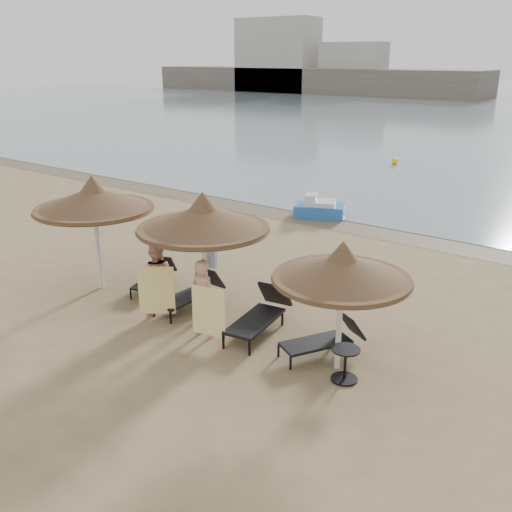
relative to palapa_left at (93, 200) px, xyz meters
The scene contains 19 objects.
ground 4.08m from the palapa_left, ahead, with size 160.00×160.00×0.00m, color #947A4F.
wet_sand_strip 10.11m from the palapa_left, 70.60° to the left, with size 200.00×1.60×0.01m, color brown.
far_shore 80.69m from the palapa_left, 105.71° to the left, with size 150.00×54.80×12.00m.
palapa_left is the anchor object (origin of this frame).
palapa_center 3.48m from the palapa_left, ahead, with size 3.10×3.10×3.08m.
palapa_right 7.22m from the palapa_left, ahead, with size 2.72×2.72×2.70m.
lounger_far_left 2.59m from the palapa_left, 36.59° to the left, with size 1.08×1.79×0.76m.
lounger_near_left 3.56m from the palapa_left, 11.95° to the left, with size 0.73×1.98×0.87m.
lounger_near_right 5.42m from the palapa_left, ahead, with size 1.02×2.22×0.95m.
lounger_far_right 7.07m from the palapa_left, ahead, with size 1.41×1.88×0.82m.
side_table 7.86m from the palapa_left, ahead, with size 0.56×0.56×0.68m.
person_left 2.82m from the palapa_left, ahead, with size 0.99×0.64×2.15m, color tan.
person_right 4.39m from the palapa_left, ahead, with size 0.97×0.63×2.12m, color tan.
towel_left 3.30m from the palapa_left, 12.02° to the right, with size 0.69×0.52×1.18m.
towel_right 4.84m from the palapa_left, ahead, with size 0.80×0.17×1.13m.
bag_patterned 3.66m from the palapa_left, ahead, with size 0.36×0.19×0.43m.
bag_dark 3.75m from the palapa_left, ahead, with size 0.23×0.12×0.31m.
pedal_boat 10.09m from the palapa_left, 84.14° to the left, with size 2.19×1.80×0.88m.
buoy_left 22.35m from the palapa_left, 93.26° to the left, with size 0.38×0.38×0.38m, color yellow.
Camera 1 is at (8.70, -8.86, 5.97)m, focal length 40.00 mm.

